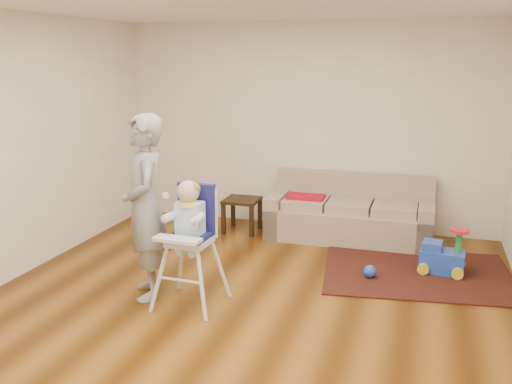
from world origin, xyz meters
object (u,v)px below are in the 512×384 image
(adult, at_px, (145,208))
(side_table, at_px, (242,215))
(ride_on_toy, at_px, (443,250))
(sofa, at_px, (350,209))
(toy_ball, at_px, (370,271))
(high_chair, at_px, (190,246))

(adult, bearing_deg, side_table, 142.46)
(ride_on_toy, distance_m, adult, 3.14)
(side_table, height_order, ride_on_toy, ride_on_toy)
(sofa, distance_m, ride_on_toy, 1.43)
(toy_ball, height_order, adult, adult)
(side_table, distance_m, adult, 2.33)
(ride_on_toy, relative_size, toy_ball, 3.72)
(adult, bearing_deg, sofa, 113.18)
(sofa, relative_size, high_chair, 1.71)
(ride_on_toy, bearing_deg, sofa, 147.18)
(toy_ball, relative_size, high_chair, 0.11)
(adult, bearing_deg, toy_ball, 85.23)
(adult, bearing_deg, high_chair, 49.40)
(toy_ball, bearing_deg, side_table, 146.43)
(side_table, relative_size, high_chair, 0.37)
(ride_on_toy, xyz_separation_m, high_chair, (-2.25, -1.50, 0.31))
(sofa, xyz_separation_m, side_table, (-1.40, -0.09, -0.17))
(sofa, relative_size, adult, 1.16)
(toy_ball, bearing_deg, ride_on_toy, 28.69)
(ride_on_toy, xyz_separation_m, toy_ball, (-0.72, -0.39, -0.18))
(sofa, xyz_separation_m, ride_on_toy, (1.12, -0.89, -0.13))
(ride_on_toy, distance_m, high_chair, 2.72)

